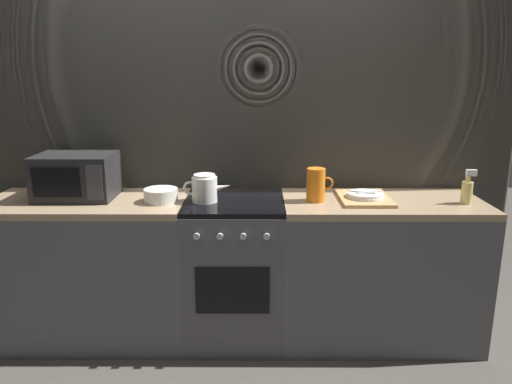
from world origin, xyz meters
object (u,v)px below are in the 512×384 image
mixing_bowl (161,195)px  pitcher (316,185)px  spray_bottle (467,190)px  dish_pile (364,197)px  stove_unit (235,269)px  microwave (76,176)px  kettle (205,188)px

mixing_bowl → pitcher: pitcher is taller
spray_bottle → dish_pile: bearing=172.2°
pitcher → spray_bottle: bearing=-3.3°
stove_unit → mixing_bowl: size_ratio=4.50×
dish_pile → spray_bottle: (0.58, -0.08, 0.06)m
microwave → kettle: bearing=-6.4°
mixing_bowl → pitcher: size_ratio=1.00×
pitcher → stove_unit: bearing=177.5°
dish_pile → stove_unit: bearing=-179.4°
kettle → pitcher: size_ratio=1.42×
dish_pile → spray_bottle: bearing=-7.8°
dish_pile → kettle: bearing=-177.4°
pitcher → spray_bottle: size_ratio=0.99×
pitcher → spray_bottle: spray_bottle is taller
microwave → pitcher: (1.45, -0.07, -0.03)m
kettle → dish_pile: 0.96m
stove_unit → kettle: size_ratio=3.16×
kettle → microwave: bearing=173.6°
stove_unit → microwave: bearing=176.8°
stove_unit → pitcher: 0.74m
stove_unit → microwave: (-0.96, 0.05, 0.59)m
mixing_bowl → spray_bottle: spray_bottle is taller
stove_unit → pitcher: size_ratio=4.50×
mixing_bowl → dish_pile: (1.22, 0.05, -0.02)m
kettle → mixing_bowl: size_ratio=1.42×
dish_pile → spray_bottle: spray_bottle is taller
mixing_bowl → microwave: bearing=169.9°
stove_unit → microwave: microwave is taller
mixing_bowl → kettle: bearing=1.3°
mixing_bowl → dish_pile: mixing_bowl is taller
pitcher → dish_pile: 0.31m
kettle → spray_bottle: 1.54m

